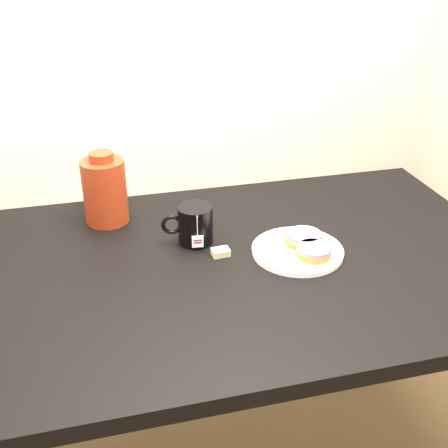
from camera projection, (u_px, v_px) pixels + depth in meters
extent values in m
cube|color=black|center=(247.00, 265.00, 1.44)|extent=(1.40, 0.90, 0.04)
cylinder|color=black|center=(21.00, 327.00, 1.81)|extent=(0.06, 0.06, 0.71)
cylinder|color=black|center=(380.00, 273.00, 2.09)|extent=(0.06, 0.06, 0.71)
cylinder|color=white|center=(297.00, 251.00, 1.46)|extent=(0.24, 0.24, 0.01)
torus|color=white|center=(298.00, 249.00, 1.45)|extent=(0.23, 0.23, 0.01)
cylinder|color=brown|center=(304.00, 239.00, 1.48)|extent=(0.15, 0.15, 0.02)
cylinder|color=gray|center=(304.00, 235.00, 1.47)|extent=(0.12, 0.12, 0.01)
cylinder|color=brown|center=(314.00, 253.00, 1.42)|extent=(0.11, 0.11, 0.02)
cylinder|color=gray|center=(314.00, 248.00, 1.41)|extent=(0.10, 0.10, 0.01)
cylinder|color=black|center=(195.00, 225.00, 1.49)|extent=(0.10, 0.10, 0.10)
cylinder|color=black|center=(195.00, 210.00, 1.47)|extent=(0.08, 0.08, 0.00)
torus|color=black|center=(172.00, 224.00, 1.48)|extent=(0.06, 0.02, 0.06)
cylinder|color=beige|center=(197.00, 226.00, 1.43)|extent=(0.00, 0.00, 0.06)
cube|color=white|center=(198.00, 241.00, 1.45)|extent=(0.03, 0.01, 0.03)
cube|color=#C6B793|center=(221.00, 252.00, 1.44)|extent=(0.05, 0.03, 0.02)
cylinder|color=#5D180C|center=(105.00, 192.00, 1.58)|extent=(0.15, 0.15, 0.18)
cylinder|color=#5D180C|center=(101.00, 157.00, 1.53)|extent=(0.07, 0.07, 0.02)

